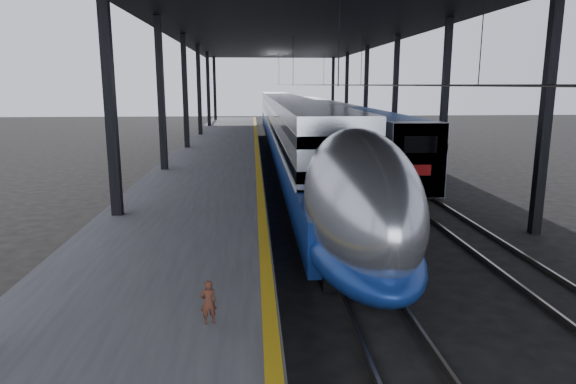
{
  "coord_description": "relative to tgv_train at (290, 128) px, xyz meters",
  "views": [
    {
      "loc": [
        -0.98,
        -13.01,
        5.51
      ],
      "look_at": [
        0.17,
        3.7,
        2.0
      ],
      "focal_mm": 32.0,
      "sensor_mm": 36.0,
      "label": 1
    }
  ],
  "objects": [
    {
      "name": "canopy",
      "position": [
        -0.1,
        -8.59,
        7.02
      ],
      "size": [
        18.0,
        75.0,
        9.47
      ],
      "color": "black",
      "rests_on": "ground"
    },
    {
      "name": "second_train",
      "position": [
        5.0,
        9.6,
        -0.2
      ],
      "size": [
        2.72,
        56.05,
        3.74
      ],
      "color": "navy",
      "rests_on": "ground"
    },
    {
      "name": "yellow_strip",
      "position": [
        -2.7,
        -8.59,
        -1.09
      ],
      "size": [
        0.3,
        80.0,
        0.01
      ],
      "primitive_type": "cube",
      "color": "gold",
      "rests_on": "platform"
    },
    {
      "name": "child",
      "position": [
        -3.88,
        -32.34,
        -0.66
      ],
      "size": [
        0.36,
        0.28,
        0.87
      ],
      "primitive_type": "imported",
      "rotation": [
        0.0,
        0.0,
        3.4
      ],
      "color": "#542A1C",
      "rests_on": "platform"
    },
    {
      "name": "tgv_train",
      "position": [
        0.0,
        0.0,
        0.0
      ],
      "size": [
        3.12,
        65.2,
        4.47
      ],
      "color": "#AAACB1",
      "rests_on": "ground"
    },
    {
      "name": "ground",
      "position": [
        -2.0,
        -28.59,
        -2.09
      ],
      "size": [
        160.0,
        160.0,
        0.0
      ],
      "primitive_type": "plane",
      "color": "black",
      "rests_on": "ground"
    },
    {
      "name": "rails",
      "position": [
        2.5,
        -8.59,
        -2.01
      ],
      "size": [
        6.52,
        80.0,
        0.16
      ],
      "color": "slate",
      "rests_on": "ground"
    },
    {
      "name": "platform",
      "position": [
        -5.5,
        -8.59,
        -1.59
      ],
      "size": [
        6.0,
        80.0,
        1.0
      ],
      "primitive_type": "cube",
      "color": "#4C4C4F",
      "rests_on": "ground"
    }
  ]
}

